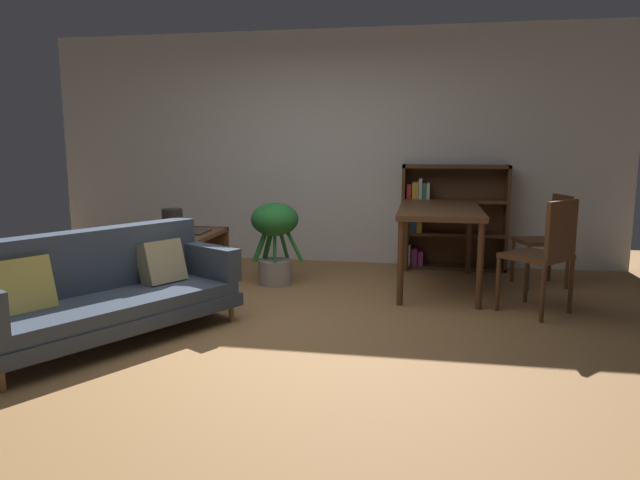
# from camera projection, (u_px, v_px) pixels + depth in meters

# --- Properties ---
(ground_plane) EXTENTS (8.16, 8.16, 0.00)m
(ground_plane) POSITION_uv_depth(u_px,v_px,m) (268.00, 329.00, 4.45)
(ground_plane) COLOR #9E7042
(back_wall_panel) EXTENTS (6.80, 0.10, 2.70)m
(back_wall_panel) POSITION_uv_depth(u_px,v_px,m) (328.00, 148.00, 6.85)
(back_wall_panel) COLOR silver
(back_wall_panel) RESTS_ON ground_plane
(fabric_couch) EXTENTS (1.58, 2.02, 0.78)m
(fabric_couch) POSITION_uv_depth(u_px,v_px,m) (103.00, 290.00, 4.20)
(fabric_couch) COLOR olive
(fabric_couch) RESTS_ON ground_plane
(media_console) EXTENTS (0.42, 1.05, 0.53)m
(media_console) POSITION_uv_depth(u_px,v_px,m) (191.00, 261.00, 5.71)
(media_console) COLOR brown
(media_console) RESTS_ON ground_plane
(open_laptop) EXTENTS (0.39, 0.34, 0.10)m
(open_laptop) POSITION_uv_depth(u_px,v_px,m) (190.00, 230.00, 5.75)
(open_laptop) COLOR #333338
(open_laptop) RESTS_ON media_console
(desk_speaker) EXTENTS (0.19, 0.19, 0.28)m
(desk_speaker) POSITION_uv_depth(u_px,v_px,m) (173.00, 224.00, 5.38)
(desk_speaker) COLOR #2D2823
(desk_speaker) RESTS_ON media_console
(potted_floor_plant) EXTENTS (0.53, 0.47, 0.83)m
(potted_floor_plant) POSITION_uv_depth(u_px,v_px,m) (275.00, 234.00, 5.80)
(potted_floor_plant) COLOR #9E9389
(potted_floor_plant) RESTS_ON ground_plane
(dining_table) EXTENTS (0.77, 1.50, 0.80)m
(dining_table) POSITION_uv_depth(u_px,v_px,m) (440.00, 215.00, 5.61)
(dining_table) COLOR #56351E
(dining_table) RESTS_ON ground_plane
(dining_chair_near) EXTENTS (0.64, 0.64, 0.96)m
(dining_chair_near) POSITION_uv_depth(u_px,v_px,m) (545.00, 250.00, 4.75)
(dining_chair_near) COLOR #56351E
(dining_chair_near) RESTS_ON ground_plane
(dining_chair_far) EXTENTS (0.52, 0.49, 0.91)m
(dining_chair_far) POSITION_uv_depth(u_px,v_px,m) (548.00, 235.00, 5.75)
(dining_chair_far) COLOR #56351E
(dining_chair_far) RESTS_ON ground_plane
(bookshelf) EXTENTS (1.17, 0.29, 1.17)m
(bookshelf) POSITION_uv_depth(u_px,v_px,m) (448.00, 217.00, 6.56)
(bookshelf) COLOR #56351E
(bookshelf) RESTS_ON ground_plane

